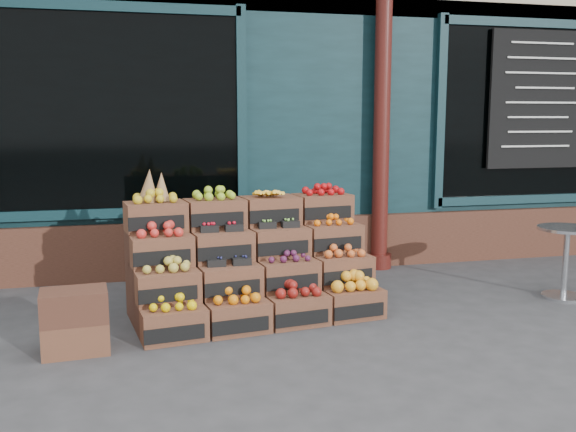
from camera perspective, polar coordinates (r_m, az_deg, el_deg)
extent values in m
plane|color=#373739|center=(5.17, 4.08, -10.44)|extent=(60.00, 60.00, 0.00)
cube|color=#0D272C|center=(9.98, -5.21, 12.76)|extent=(12.00, 6.00, 4.80)
cube|color=#0D272C|center=(7.06, -1.45, 7.16)|extent=(12.00, 0.12, 3.00)
cube|color=#48281D|center=(7.12, -1.29, -2.55)|extent=(12.00, 0.18, 0.60)
cube|color=black|center=(6.82, -14.74, 8.92)|extent=(2.40, 0.06, 2.00)
cube|color=black|center=(8.29, 21.06, 8.55)|extent=(2.40, 0.06, 2.00)
cylinder|color=#44140F|center=(7.22, 8.33, 7.90)|extent=(0.18, 0.18, 3.20)
cube|color=black|center=(8.23, 21.44, 9.58)|extent=(1.30, 0.04, 1.60)
cube|color=brown|center=(5.09, -10.19, -9.39)|extent=(0.54, 0.41, 0.25)
cube|color=black|center=(4.93, -9.76, -10.30)|extent=(0.45, 0.08, 0.11)
cube|color=#DFB905|center=(5.04, -10.24, -7.62)|extent=(0.43, 0.31, 0.08)
cube|color=brown|center=(5.21, -4.56, -8.86)|extent=(0.54, 0.41, 0.25)
cube|color=black|center=(5.05, -3.94, -9.72)|extent=(0.45, 0.08, 0.11)
cube|color=orange|center=(5.16, -4.58, -7.08)|extent=(0.43, 0.31, 0.09)
cube|color=brown|center=(5.37, 0.76, -8.28)|extent=(0.54, 0.41, 0.25)
cube|color=black|center=(5.22, 1.53, -9.08)|extent=(0.45, 0.08, 0.11)
cube|color=maroon|center=(5.32, 0.76, -6.52)|extent=(0.43, 0.31, 0.09)
cube|color=brown|center=(5.58, 5.71, -7.67)|extent=(0.54, 0.41, 0.25)
cube|color=black|center=(5.43, 6.59, -8.42)|extent=(0.45, 0.08, 0.11)
cube|color=orange|center=(5.53, 5.74, -5.86)|extent=(0.43, 0.31, 0.12)
cube|color=brown|center=(5.22, -10.72, -6.12)|extent=(0.54, 0.41, 0.25)
cube|color=black|center=(5.05, -10.32, -6.90)|extent=(0.45, 0.08, 0.11)
cube|color=#AD9C3B|center=(5.18, -10.78, -4.34)|extent=(0.43, 0.31, 0.08)
cube|color=brown|center=(5.33, -5.25, -5.67)|extent=(0.54, 0.41, 0.25)
cube|color=black|center=(5.17, -4.68, -6.42)|extent=(0.45, 0.08, 0.11)
cube|color=#1B1D46|center=(5.30, -5.27, -4.22)|extent=(0.43, 0.31, 0.03)
cube|color=brown|center=(5.49, -0.07, -5.21)|extent=(0.54, 0.41, 0.25)
cube|color=black|center=(5.33, 0.65, -5.91)|extent=(0.45, 0.08, 0.11)
cube|color=#4A1939|center=(5.46, -0.07, -3.62)|extent=(0.43, 0.31, 0.06)
cube|color=brown|center=(5.69, 4.78, -4.73)|extent=(0.54, 0.41, 0.25)
cube|color=black|center=(5.54, 5.62, -5.39)|extent=(0.45, 0.08, 0.11)
cube|color=#C15422|center=(5.66, 4.80, -3.12)|extent=(0.43, 0.31, 0.08)
cube|color=brown|center=(5.36, -11.22, -3.00)|extent=(0.54, 0.41, 0.25)
cube|color=black|center=(5.19, -10.85, -3.66)|extent=(0.45, 0.08, 0.11)
cube|color=red|center=(5.33, -11.27, -1.26)|extent=(0.43, 0.31, 0.08)
cube|color=brown|center=(5.47, -5.91, -2.64)|extent=(0.54, 0.41, 0.25)
cube|color=black|center=(5.30, -5.37, -3.27)|extent=(0.45, 0.08, 0.11)
cube|color=#B00E20|center=(5.45, -5.93, -1.19)|extent=(0.43, 0.31, 0.03)
cube|color=brown|center=(5.63, -0.85, -2.28)|extent=(0.54, 0.41, 0.25)
cube|color=black|center=(5.47, -0.17, -2.87)|extent=(0.45, 0.08, 0.11)
cube|color=#6FAB41|center=(5.60, -0.85, -0.89)|extent=(0.43, 0.31, 0.03)
cube|color=brown|center=(5.83, 3.90, -1.92)|extent=(0.54, 0.41, 0.25)
cube|color=black|center=(5.67, 4.69, -2.48)|extent=(0.45, 0.08, 0.11)
cube|color=orange|center=(5.80, 3.92, -0.39)|extent=(0.43, 0.31, 0.07)
cube|color=brown|center=(5.52, -11.69, -0.06)|extent=(0.54, 0.41, 0.25)
cube|color=black|center=(5.35, -11.34, -0.61)|extent=(0.45, 0.08, 0.11)
cube|color=gold|center=(5.50, -11.74, 1.65)|extent=(0.43, 0.31, 0.08)
cube|color=brown|center=(5.63, -6.52, 0.23)|extent=(0.54, 0.41, 0.25)
cube|color=black|center=(5.46, -6.02, -0.29)|extent=(0.45, 0.08, 0.11)
cube|color=#8CB023|center=(5.61, -6.55, 1.91)|extent=(0.43, 0.31, 0.08)
cube|color=brown|center=(5.78, -1.59, 0.51)|extent=(0.54, 0.41, 0.25)
cube|color=black|center=(5.62, -0.95, 0.01)|extent=(0.45, 0.08, 0.11)
cube|color=yellow|center=(5.76, -1.59, 2.11)|extent=(0.43, 0.31, 0.08)
cube|color=brown|center=(5.97, 3.06, 0.77)|extent=(0.54, 0.41, 0.25)
cube|color=black|center=(5.81, 3.81, 0.29)|extent=(0.45, 0.08, 0.11)
cube|color=#AB0B0E|center=(5.95, 3.08, 2.30)|extent=(0.43, 0.31, 0.07)
cube|color=#48281D|center=(5.47, -2.60, -7.96)|extent=(2.07, 0.61, 0.25)
cube|color=#48281D|center=(5.63, -3.31, -6.17)|extent=(2.07, 0.61, 0.50)
cube|color=#48281D|center=(5.79, -3.97, -4.49)|extent=(2.07, 0.61, 0.74)
cone|color=olive|center=(5.49, -12.27, 2.68)|extent=(0.17, 0.17, 0.29)
cone|color=olive|center=(5.53, -11.19, 2.56)|extent=(0.15, 0.15, 0.25)
cube|color=brown|center=(4.99, -18.35, -10.16)|extent=(0.49, 0.36, 0.23)
cube|color=#48281D|center=(4.92, -18.48, -7.58)|extent=(0.49, 0.36, 0.23)
cylinder|color=silver|center=(6.67, 23.26, -6.58)|extent=(0.40, 0.40, 0.03)
cylinder|color=silver|center=(6.60, 23.43, -3.89)|extent=(0.05, 0.05, 0.65)
cylinder|color=silver|center=(6.54, 23.60, -1.03)|extent=(0.54, 0.54, 0.03)
imported|color=#134516|center=(7.38, -10.99, 2.81)|extent=(0.77, 0.58, 1.90)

